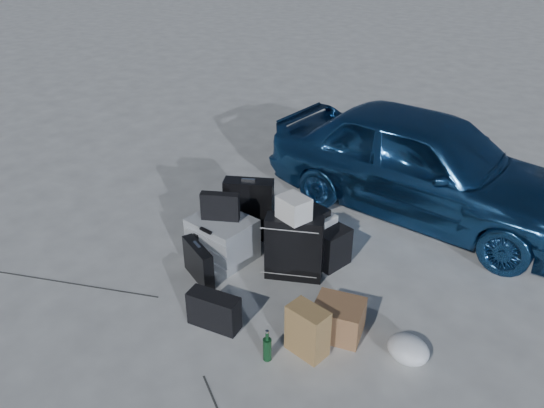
{
  "coord_description": "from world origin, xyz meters",
  "views": [
    {
      "loc": [
        2.13,
        -2.86,
        2.97
      ],
      "look_at": [
        -0.14,
        0.85,
        0.59
      ],
      "focal_mm": 35.0,
      "sensor_mm": 36.0,
      "label": 1
    }
  ],
  "objects_px": {
    "briefcase": "(198,262)",
    "cardboard_box": "(338,319)",
    "suitcase_left": "(249,209)",
    "green_bottle": "(267,346)",
    "duffel_bag": "(312,237)",
    "suitcase_right": "(294,248)",
    "car": "(424,164)",
    "pelican_case": "(223,238)"
  },
  "relations": [
    {
      "from": "briefcase",
      "to": "cardboard_box",
      "type": "distance_m",
      "value": 1.41
    },
    {
      "from": "briefcase",
      "to": "suitcase_left",
      "type": "relative_size",
      "value": 0.7
    },
    {
      "from": "briefcase",
      "to": "cardboard_box",
      "type": "height_order",
      "value": "briefcase"
    },
    {
      "from": "briefcase",
      "to": "green_bottle",
      "type": "distance_m",
      "value": 1.21
    },
    {
      "from": "duffel_bag",
      "to": "suitcase_left",
      "type": "bearing_deg",
      "value": -159.18
    },
    {
      "from": "suitcase_left",
      "to": "suitcase_right",
      "type": "distance_m",
      "value": 0.83
    },
    {
      "from": "briefcase",
      "to": "suitcase_right",
      "type": "distance_m",
      "value": 0.89
    },
    {
      "from": "suitcase_left",
      "to": "suitcase_right",
      "type": "bearing_deg",
      "value": -50.76
    },
    {
      "from": "car",
      "to": "pelican_case",
      "type": "xyz_separation_m",
      "value": [
        -1.34,
        -1.88,
        -0.38
      ]
    },
    {
      "from": "pelican_case",
      "to": "briefcase",
      "type": "distance_m",
      "value": 0.41
    },
    {
      "from": "car",
      "to": "briefcase",
      "type": "relative_size",
      "value": 7.62
    },
    {
      "from": "cardboard_box",
      "to": "green_bottle",
      "type": "xyz_separation_m",
      "value": [
        -0.33,
        -0.54,
        -0.01
      ]
    },
    {
      "from": "briefcase",
      "to": "suitcase_left",
      "type": "bearing_deg",
      "value": 117.39
    },
    {
      "from": "green_bottle",
      "to": "duffel_bag",
      "type": "bearing_deg",
      "value": 104.83
    },
    {
      "from": "briefcase",
      "to": "suitcase_left",
      "type": "height_order",
      "value": "suitcase_left"
    },
    {
      "from": "suitcase_right",
      "to": "green_bottle",
      "type": "relative_size",
      "value": 2.35
    },
    {
      "from": "suitcase_left",
      "to": "green_bottle",
      "type": "height_order",
      "value": "suitcase_left"
    },
    {
      "from": "pelican_case",
      "to": "briefcase",
      "type": "bearing_deg",
      "value": -78.22
    },
    {
      "from": "suitcase_left",
      "to": "duffel_bag",
      "type": "height_order",
      "value": "suitcase_left"
    },
    {
      "from": "suitcase_right",
      "to": "green_bottle",
      "type": "height_order",
      "value": "suitcase_right"
    },
    {
      "from": "green_bottle",
      "to": "suitcase_right",
      "type": "bearing_deg",
      "value": 108.82
    },
    {
      "from": "pelican_case",
      "to": "briefcase",
      "type": "relative_size",
      "value": 1.27
    },
    {
      "from": "car",
      "to": "green_bottle",
      "type": "xyz_separation_m",
      "value": [
        -0.25,
        -2.83,
        -0.46
      ]
    },
    {
      "from": "car",
      "to": "cardboard_box",
      "type": "relative_size",
      "value": 9.06
    },
    {
      "from": "duffel_bag",
      "to": "briefcase",
      "type": "bearing_deg",
      "value": -111.1
    },
    {
      "from": "pelican_case",
      "to": "suitcase_left",
      "type": "bearing_deg",
      "value": 97.35
    },
    {
      "from": "suitcase_left",
      "to": "briefcase",
      "type": "bearing_deg",
      "value": -113.36
    },
    {
      "from": "briefcase",
      "to": "suitcase_right",
      "type": "xyz_separation_m",
      "value": [
        0.73,
        0.48,
        0.14
      ]
    },
    {
      "from": "car",
      "to": "suitcase_right",
      "type": "height_order",
      "value": "car"
    },
    {
      "from": "car",
      "to": "cardboard_box",
      "type": "distance_m",
      "value": 2.33
    },
    {
      "from": "green_bottle",
      "to": "briefcase",
      "type": "bearing_deg",
      "value": 153.42
    },
    {
      "from": "suitcase_right",
      "to": "duffel_bag",
      "type": "xyz_separation_m",
      "value": [
        -0.04,
        0.43,
        -0.12
      ]
    },
    {
      "from": "briefcase",
      "to": "cardboard_box",
      "type": "bearing_deg",
      "value": 26.92
    },
    {
      "from": "suitcase_left",
      "to": "pelican_case",
      "type": "bearing_deg",
      "value": -115.47
    },
    {
      "from": "pelican_case",
      "to": "suitcase_left",
      "type": "xyz_separation_m",
      "value": [
        0.01,
        0.45,
        0.11
      ]
    },
    {
      "from": "green_bottle",
      "to": "pelican_case",
      "type": "bearing_deg",
      "value": 139.26
    },
    {
      "from": "car",
      "to": "duffel_bag",
      "type": "height_order",
      "value": "car"
    },
    {
      "from": "suitcase_right",
      "to": "green_bottle",
      "type": "xyz_separation_m",
      "value": [
        0.35,
        -1.02,
        -0.18
      ]
    },
    {
      "from": "briefcase",
      "to": "cardboard_box",
      "type": "relative_size",
      "value": 1.19
    },
    {
      "from": "suitcase_left",
      "to": "green_bottle",
      "type": "bearing_deg",
      "value": -76.03
    },
    {
      "from": "suitcase_right",
      "to": "cardboard_box",
      "type": "relative_size",
      "value": 1.63
    },
    {
      "from": "duffel_bag",
      "to": "green_bottle",
      "type": "distance_m",
      "value": 1.51
    }
  ]
}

